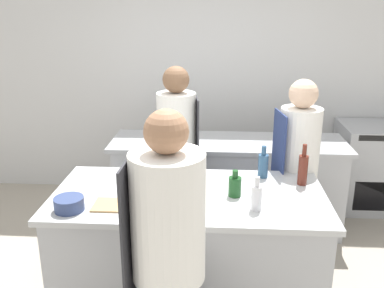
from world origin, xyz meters
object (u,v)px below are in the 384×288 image
at_px(bowl_mixing_large, 189,207).
at_px(bottle_olive_oil, 235,186).
at_px(oven_range, 384,167).
at_px(chef_at_pass_far, 296,176).
at_px(bowl_ceramic_blue, 133,181).
at_px(bowl_prep_small, 69,204).
at_px(bottle_cooking_oil, 256,197).
at_px(bottle_wine, 263,165).
at_px(bottle_sauce, 181,172).
at_px(chef_at_stove, 177,162).
at_px(chef_at_prep_near, 168,265).
at_px(bottle_vinegar, 303,169).

bearing_deg(bowl_mixing_large, bottle_olive_oil, 42.10).
relative_size(oven_range, bottle_olive_oil, 5.26).
relative_size(chef_at_pass_far, bowl_mixing_large, 9.92).
bearing_deg(bowl_ceramic_blue, bowl_prep_small, -128.27).
height_order(bottle_cooking_oil, bowl_prep_small, bottle_cooking_oil).
relative_size(bottle_olive_oil, bottle_wine, 0.76).
bearing_deg(bottle_wine, bottle_sauce, -164.33).
xyz_separation_m(chef_at_stove, bottle_sauce, (0.08, -0.57, 0.14)).
xyz_separation_m(bowl_prep_small, bowl_ceramic_blue, (0.33, 0.42, -0.01)).
bearing_deg(bowl_prep_small, oven_range, 36.47).
height_order(chef_at_prep_near, bottle_cooking_oil, chef_at_prep_near).
relative_size(bottle_cooking_oil, bowl_mixing_large, 1.40).
bearing_deg(bowl_mixing_large, bottle_sauce, 101.86).
distance_m(bottle_cooking_oil, bowl_mixing_large, 0.43).
bearing_deg(chef_at_prep_near, bowl_ceramic_blue, 24.23).
relative_size(bottle_wine, bowl_mixing_large, 1.53).
xyz_separation_m(oven_range, bowl_ceramic_blue, (-2.44, -1.63, 0.47)).
relative_size(bottle_wine, bowl_prep_small, 1.30).
height_order(chef_at_prep_near, chef_at_stove, chef_at_prep_near).
xyz_separation_m(bottle_vinegar, bowl_mixing_large, (-0.80, -0.50, -0.08)).
xyz_separation_m(bowl_mixing_large, bowl_ceramic_blue, (-0.44, 0.41, -0.01)).
bearing_deg(bottle_sauce, bottle_cooking_oil, -36.15).
xyz_separation_m(chef_at_prep_near, chef_at_stove, (-0.09, 1.52, 0.01)).
height_order(chef_at_prep_near, bottle_vinegar, chef_at_prep_near).
bearing_deg(bowl_prep_small, chef_at_stove, 59.93).
distance_m(oven_range, bottle_olive_oil, 2.51).
height_order(bottle_sauce, bowl_mixing_large, bottle_sauce).
height_order(oven_range, bowl_ceramic_blue, bowl_ceramic_blue).
relative_size(chef_at_stove, bottle_olive_oil, 8.94).
relative_size(chef_at_prep_near, chef_at_stove, 1.01).
xyz_separation_m(bottle_wine, bottle_sauce, (-0.62, -0.17, -0.01)).
xyz_separation_m(chef_at_pass_far, bowl_prep_small, (-1.60, -0.87, 0.13)).
xyz_separation_m(chef_at_stove, chef_at_pass_far, (1.00, -0.17, -0.03)).
bearing_deg(bowl_prep_small, bottle_wine, 26.09).
xyz_separation_m(bottle_olive_oil, bottle_sauce, (-0.39, 0.18, 0.02)).
height_order(chef_at_prep_near, chef_at_pass_far, chef_at_prep_near).
relative_size(bottle_wine, bottle_cooking_oil, 1.09).
bearing_deg(chef_at_pass_far, bottle_olive_oil, 128.74).
xyz_separation_m(bottle_wine, bowl_prep_small, (-1.29, -0.63, -0.05)).
bearing_deg(bowl_ceramic_blue, bottle_cooking_oil, -21.35).
bearing_deg(bottle_sauce, bowl_ceramic_blue, -173.27).
relative_size(oven_range, bowl_prep_small, 5.19).
distance_m(chef_at_prep_near, bottle_wine, 1.28).
xyz_separation_m(chef_at_stove, bottle_vinegar, (0.97, -0.52, 0.17)).
relative_size(oven_range, chef_at_prep_near, 0.58).
bearing_deg(oven_range, bottle_cooking_oil, -128.65).
relative_size(chef_at_pass_far, bottle_wine, 6.51).
height_order(oven_range, bottle_wine, bottle_wine).
bearing_deg(bottle_olive_oil, bottle_cooking_oil, -56.75).
bearing_deg(bowl_ceramic_blue, chef_at_prep_near, -68.19).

